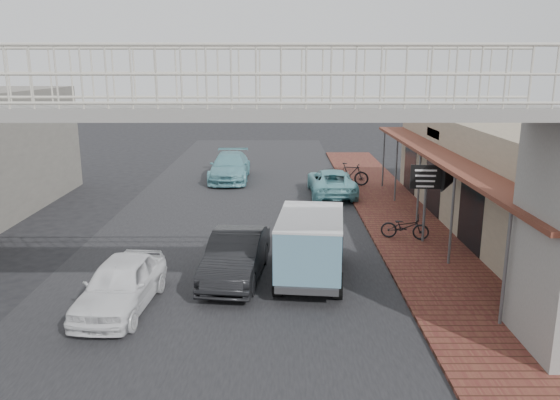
{
  "coord_description": "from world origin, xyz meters",
  "views": [
    {
      "loc": [
        1.71,
        -14.73,
        5.99
      ],
      "look_at": [
        1.74,
        2.23,
        1.8
      ],
      "focal_mm": 35.0,
      "sensor_mm": 36.0,
      "label": 1
    }
  ],
  "objects_px": {
    "angkot_curb": "(331,182)",
    "arrow_sign": "(447,178)",
    "motorcycle_far": "(350,174)",
    "angkot_far": "(230,167)",
    "angkot_van": "(311,238)",
    "dark_sedan": "(236,256)",
    "white_hatchback": "(121,284)",
    "motorcycle_near": "(405,227)"
  },
  "relations": [
    {
      "from": "angkot_curb",
      "to": "angkot_far",
      "type": "bearing_deg",
      "value": -35.17
    },
    {
      "from": "angkot_far",
      "to": "motorcycle_far",
      "type": "relative_size",
      "value": 2.63
    },
    {
      "from": "arrow_sign",
      "to": "motorcycle_near",
      "type": "bearing_deg",
      "value": 168.58
    },
    {
      "from": "motorcycle_near",
      "to": "motorcycle_far",
      "type": "distance_m",
      "value": 8.85
    },
    {
      "from": "motorcycle_near",
      "to": "arrow_sign",
      "type": "height_order",
      "value": "arrow_sign"
    },
    {
      "from": "dark_sedan",
      "to": "angkot_van",
      "type": "bearing_deg",
      "value": 5.42
    },
    {
      "from": "dark_sedan",
      "to": "white_hatchback",
      "type": "bearing_deg",
      "value": -137.73
    },
    {
      "from": "angkot_far",
      "to": "motorcycle_near",
      "type": "relative_size",
      "value": 3.0
    },
    {
      "from": "white_hatchback",
      "to": "angkot_van",
      "type": "relative_size",
      "value": 0.92
    },
    {
      "from": "white_hatchback",
      "to": "angkot_van",
      "type": "xyz_separation_m",
      "value": [
        4.89,
        1.96,
        0.59
      ]
    },
    {
      "from": "dark_sedan",
      "to": "angkot_curb",
      "type": "bearing_deg",
      "value": 76.83
    },
    {
      "from": "dark_sedan",
      "to": "motorcycle_far",
      "type": "height_order",
      "value": "dark_sedan"
    },
    {
      "from": "angkot_far",
      "to": "angkot_van",
      "type": "distance_m",
      "value": 14.46
    },
    {
      "from": "dark_sedan",
      "to": "angkot_far",
      "type": "distance_m",
      "value": 14.05
    },
    {
      "from": "angkot_curb",
      "to": "arrow_sign",
      "type": "distance_m",
      "value": 8.27
    },
    {
      "from": "angkot_van",
      "to": "arrow_sign",
      "type": "relative_size",
      "value": 1.5
    },
    {
      "from": "angkot_far",
      "to": "angkot_van",
      "type": "xyz_separation_m",
      "value": [
        3.54,
        -14.01,
        0.52
      ]
    },
    {
      "from": "angkot_curb",
      "to": "angkot_van",
      "type": "relative_size",
      "value": 1.07
    },
    {
      "from": "white_hatchback",
      "to": "angkot_van",
      "type": "bearing_deg",
      "value": 26.27
    },
    {
      "from": "dark_sedan",
      "to": "angkot_far",
      "type": "xyz_separation_m",
      "value": [
        -1.4,
        13.98,
        0.04
      ]
    },
    {
      "from": "motorcycle_near",
      "to": "arrow_sign",
      "type": "bearing_deg",
      "value": -92.0
    },
    {
      "from": "angkot_curb",
      "to": "angkot_van",
      "type": "xyz_separation_m",
      "value": [
        -1.58,
        -10.54,
        0.62
      ]
    },
    {
      "from": "motorcycle_near",
      "to": "angkot_curb",
      "type": "bearing_deg",
      "value": 29.17
    },
    {
      "from": "angkot_van",
      "to": "motorcycle_near",
      "type": "relative_size",
      "value": 2.52
    },
    {
      "from": "angkot_far",
      "to": "motorcycle_far",
      "type": "bearing_deg",
      "value": -15.76
    },
    {
      "from": "motorcycle_near",
      "to": "motorcycle_far",
      "type": "xyz_separation_m",
      "value": [
        -0.8,
        8.81,
        0.13
      ]
    },
    {
      "from": "dark_sedan",
      "to": "motorcycle_near",
      "type": "distance_m",
      "value": 6.58
    },
    {
      "from": "motorcycle_far",
      "to": "arrow_sign",
      "type": "distance_m",
      "value": 9.54
    },
    {
      "from": "dark_sedan",
      "to": "angkot_far",
      "type": "height_order",
      "value": "angkot_far"
    },
    {
      "from": "angkot_van",
      "to": "motorcycle_near",
      "type": "xyz_separation_m",
      "value": [
        3.48,
        3.44,
        -0.71
      ]
    },
    {
      "from": "white_hatchback",
      "to": "arrow_sign",
      "type": "relative_size",
      "value": 1.38
    },
    {
      "from": "white_hatchback",
      "to": "motorcycle_far",
      "type": "bearing_deg",
      "value": 66.42
    },
    {
      "from": "motorcycle_far",
      "to": "arrow_sign",
      "type": "bearing_deg",
      "value": -150.95
    },
    {
      "from": "angkot_van",
      "to": "arrow_sign",
      "type": "bearing_deg",
      "value": 39.47
    },
    {
      "from": "white_hatchback",
      "to": "dark_sedan",
      "type": "height_order",
      "value": "dark_sedan"
    },
    {
      "from": "white_hatchback",
      "to": "angkot_curb",
      "type": "distance_m",
      "value": 14.07
    },
    {
      "from": "angkot_far",
      "to": "motorcycle_near",
      "type": "bearing_deg",
      "value": -56.41
    },
    {
      "from": "angkot_far",
      "to": "angkot_van",
      "type": "height_order",
      "value": "angkot_van"
    },
    {
      "from": "angkot_curb",
      "to": "angkot_far",
      "type": "relative_size",
      "value": 0.9
    },
    {
      "from": "angkot_far",
      "to": "arrow_sign",
      "type": "distance_m",
      "value": 13.79
    },
    {
      "from": "dark_sedan",
      "to": "angkot_curb",
      "type": "height_order",
      "value": "dark_sedan"
    },
    {
      "from": "angkot_curb",
      "to": "arrow_sign",
      "type": "height_order",
      "value": "arrow_sign"
    }
  ]
}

